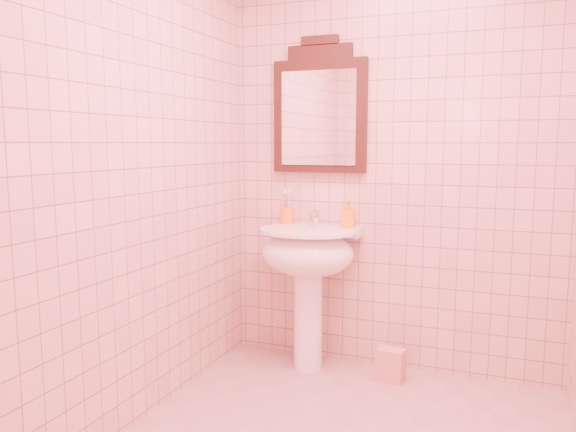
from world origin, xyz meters
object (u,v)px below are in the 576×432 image
at_px(toothbrush_cup, 287,215).
at_px(towel, 390,365).
at_px(soap_dispenser, 348,215).
at_px(pedestal_sink, 308,262).
at_px(mirror, 320,110).

bearing_deg(toothbrush_cup, towel, -12.41).
height_order(soap_dispenser, towel, soap_dispenser).
xyz_separation_m(pedestal_sink, towel, (0.51, 0.01, -0.57)).
bearing_deg(pedestal_sink, mirror, 90.00).
bearing_deg(towel, pedestal_sink, -178.90).
bearing_deg(mirror, pedestal_sink, -90.00).
xyz_separation_m(toothbrush_cup, towel, (0.71, -0.16, -0.82)).
relative_size(pedestal_sink, toothbrush_cup, 4.47).
bearing_deg(toothbrush_cup, mirror, 10.24).
bearing_deg(towel, toothbrush_cup, 167.59).
relative_size(pedestal_sink, mirror, 1.06).
distance_m(toothbrush_cup, towel, 1.10).
bearing_deg(toothbrush_cup, soap_dispenser, -4.40).
distance_m(mirror, toothbrush_cup, 0.68).
bearing_deg(soap_dispenser, toothbrush_cup, 166.58).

